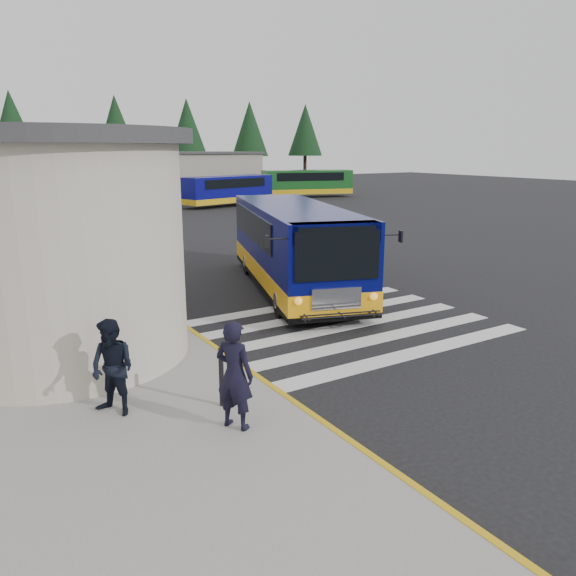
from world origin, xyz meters
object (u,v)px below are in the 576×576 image
pedestrian_a (234,375)px  far_bus_b (307,182)px  bollard (221,377)px  far_bus_a (227,189)px  transit_bus (294,250)px  pedestrian_b (113,368)px

pedestrian_a → far_bus_b: size_ratio=0.21×
bollard → far_bus_a: 36.85m
bollard → transit_bus: bearing=49.5°
transit_bus → bollard: size_ratio=9.34×
pedestrian_a → far_bus_a: size_ratio=0.22×
transit_bus → far_bus_a: transit_bus is taller
pedestrian_b → transit_bus: bearing=95.4°
transit_bus → pedestrian_a: size_ratio=5.53×
pedestrian_b → far_bus_b: far_bus_b is taller
pedestrian_b → far_bus_b: 45.65m
pedestrian_b → bollard: size_ratio=1.55×
pedestrian_b → far_bus_a: (17.83, 32.44, 0.35)m
bollard → far_bus_b: bearing=54.4°
pedestrian_a → far_bus_a: (16.30, 33.94, 0.28)m
bollard → far_bus_a: far_bus_a is taller
pedestrian_a → bollard: (0.15, 0.83, -0.37)m
pedestrian_b → far_bus_b: size_ratio=0.19×
pedestrian_a → far_bus_b: (26.45, 37.57, 0.36)m
bollard → far_bus_a: size_ratio=0.13×
far_bus_a → far_bus_b: bearing=-84.2°
pedestrian_a → pedestrian_b: size_ratio=1.09×
pedestrian_b → pedestrian_a: bearing=11.4°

